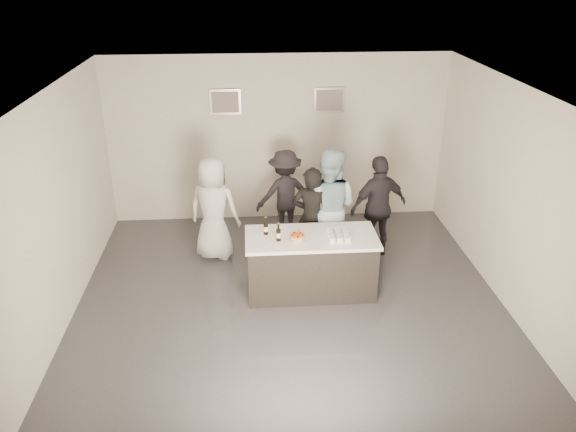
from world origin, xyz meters
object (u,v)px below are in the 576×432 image
object	(u,v)px
beer_bottle_b	(278,232)
person_main_blue	(328,207)
cake	(297,238)
beer_bottle_a	(266,226)
person_guest_right	(378,207)
bar_counter	(311,264)
person_guest_back	(285,194)
person_main_black	(312,219)
person_guest_left	(214,209)

from	to	relation	value
beer_bottle_b	person_main_blue	xyz separation A→B (m)	(0.83, 0.95, -0.08)
cake	person_main_blue	bearing A→B (deg)	59.36
beer_bottle_a	person_guest_right	world-z (taller)	person_guest_right
bar_counter	beer_bottle_a	distance (m)	0.87
beer_bottle_a	person_guest_back	world-z (taller)	person_guest_back
beer_bottle_b	person_main_black	world-z (taller)	person_main_black
bar_counter	person_main_black	xyz separation A→B (m)	(0.08, 0.72, 0.38)
person_main_blue	person_guest_left	bearing A→B (deg)	10.21
person_main_black	person_guest_left	world-z (taller)	person_guest_left
beer_bottle_a	person_guest_left	bearing A→B (deg)	126.41
beer_bottle_b	person_guest_left	distance (m)	1.60
cake	person_guest_right	size ratio (longest dim) A/B	0.12
cake	person_main_black	distance (m)	0.88
beer_bottle_a	beer_bottle_b	xyz separation A→B (m)	(0.16, -0.21, 0.00)
beer_bottle_b	bar_counter	bearing A→B (deg)	12.00
beer_bottle_b	person_guest_back	size ratio (longest dim) A/B	0.17
cake	person_main_black	size ratio (longest dim) A/B	0.12
cake	person_guest_right	bearing A→B (deg)	39.48
cake	person_guest_right	xyz separation A→B (m)	(1.40, 1.15, -0.09)
beer_bottle_a	person_guest_back	size ratio (longest dim) A/B	0.17
beer_bottle_b	person_guest_right	world-z (taller)	person_guest_right
person_main_black	person_main_blue	size ratio (longest dim) A/B	0.87
person_guest_back	person_guest_right	bearing A→B (deg)	139.81
person_main_blue	person_guest_left	size ratio (longest dim) A/B	1.13
beer_bottle_a	person_guest_right	distance (m)	2.06
bar_counter	beer_bottle_a	world-z (taller)	beer_bottle_a
bar_counter	person_guest_back	bearing A→B (deg)	97.47
person_main_blue	person_guest_right	bearing A→B (deg)	-146.10
cake	person_guest_right	distance (m)	1.82
person_main_black	beer_bottle_a	bearing A→B (deg)	57.57
person_main_blue	beer_bottle_b	bearing A→B (deg)	69.60
cake	person_main_black	xyz separation A→B (m)	(0.29, 0.82, -0.11)
bar_counter	cake	world-z (taller)	cake
person_guest_left	person_guest_back	size ratio (longest dim) A/B	1.09
beer_bottle_b	person_guest_left	size ratio (longest dim) A/B	0.15
person_main_black	person_guest_left	bearing A→B (deg)	0.25
person_main_blue	beer_bottle_a	bearing A→B (deg)	57.45
beer_bottle_b	person_guest_back	world-z (taller)	person_guest_back
beer_bottle_b	person_guest_right	size ratio (longest dim) A/B	0.15
beer_bottle_a	person_main_blue	size ratio (longest dim) A/B	0.14
person_guest_left	person_guest_right	xyz separation A→B (m)	(2.61, -0.13, 0.00)
cake	beer_bottle_a	xyz separation A→B (m)	(-0.42, 0.21, 0.09)
person_guest_left	person_guest_right	size ratio (longest dim) A/B	1.00
beer_bottle_b	person_guest_left	xyz separation A→B (m)	(-0.95, 1.28, -0.19)
bar_counter	beer_bottle_b	bearing A→B (deg)	-168.00
bar_counter	person_main_blue	world-z (taller)	person_main_blue
beer_bottle_a	person_guest_back	distance (m)	1.81
beer_bottle_b	person_guest_back	distance (m)	1.99
beer_bottle_b	cake	bearing A→B (deg)	-0.90
cake	person_guest_left	distance (m)	1.77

